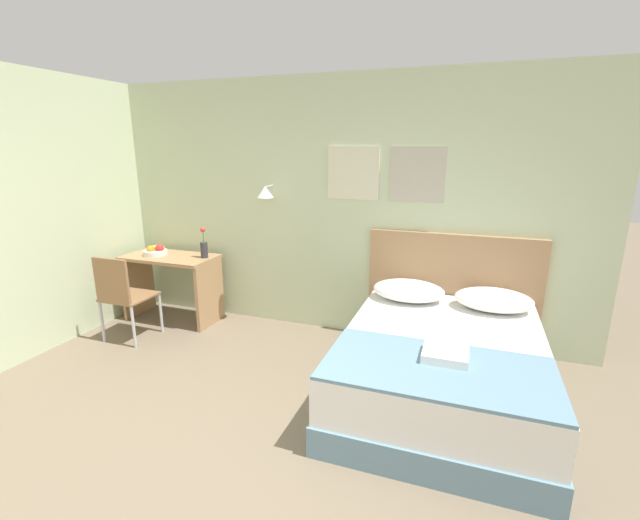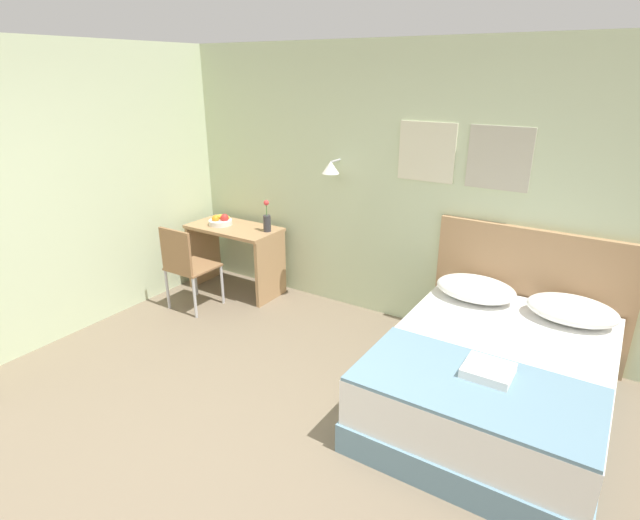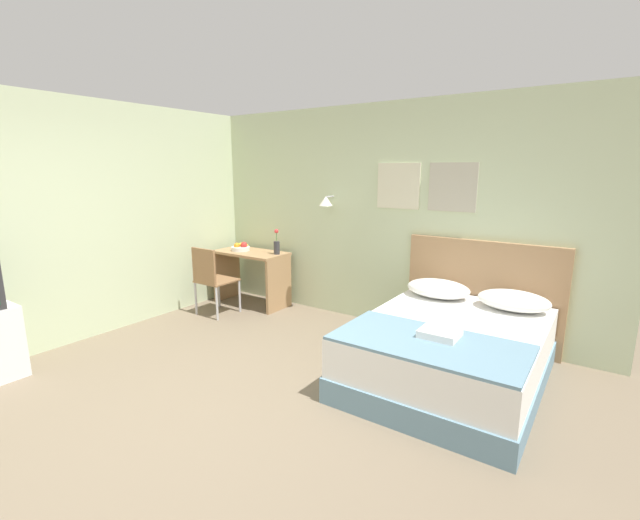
{
  "view_description": "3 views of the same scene",
  "coord_description": "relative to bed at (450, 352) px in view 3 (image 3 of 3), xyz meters",
  "views": [
    {
      "loc": [
        1.49,
        -1.37,
        1.96
      ],
      "look_at": [
        0.33,
        1.89,
        1.04
      ],
      "focal_mm": 24.0,
      "sensor_mm": 36.0,
      "label": 1
    },
    {
      "loc": [
        1.96,
        -1.47,
        2.39
      ],
      "look_at": [
        -0.1,
        1.76,
        0.92
      ],
      "focal_mm": 28.0,
      "sensor_mm": 36.0,
      "label": 2
    },
    {
      "loc": [
        2.44,
        -1.82,
        1.89
      ],
      "look_at": [
        0.22,
        1.41,
        1.06
      ],
      "focal_mm": 24.0,
      "sensor_mm": 36.0,
      "label": 3
    }
  ],
  "objects": [
    {
      "name": "wall_back",
      "position": [
        -1.36,
        1.06,
        1.05
      ],
      "size": [
        5.49,
        0.31,
        2.65
      ],
      "color": "beige",
      "rests_on": "ground_plane"
    },
    {
      "name": "bed",
      "position": [
        0.0,
        0.0,
        0.0
      ],
      "size": [
        1.51,
        1.95,
        0.56
      ],
      "color": "#66899E",
      "rests_on": "ground_plane"
    },
    {
      "name": "fruit_bowl",
      "position": [
        -3.23,
        0.66,
        0.53
      ],
      "size": [
        0.26,
        0.26,
        0.13
      ],
      "color": "silver",
      "rests_on": "desk"
    },
    {
      "name": "flower_vase",
      "position": [
        -2.64,
        0.75,
        0.6
      ],
      "size": [
        0.08,
        0.08,
        0.34
      ],
      "color": "#333338",
      "rests_on": "desk"
    },
    {
      "name": "ground_plane",
      "position": [
        -1.37,
        -1.8,
        -0.28
      ],
      "size": [
        24.0,
        24.0,
        0.0
      ],
      "primitive_type": "plane",
      "color": "#756651"
    },
    {
      "name": "pillow_left",
      "position": [
        -0.37,
        0.7,
        0.37
      ],
      "size": [
        0.66,
        0.45,
        0.18
      ],
      "color": "white",
      "rests_on": "bed"
    },
    {
      "name": "throw_blanket",
      "position": [
        -0.0,
        -0.57,
        0.29
      ],
      "size": [
        1.46,
        0.78,
        0.02
      ],
      "color": "#66899E",
      "rests_on": "bed"
    },
    {
      "name": "folded_towel_near_foot",
      "position": [
        0.04,
        -0.43,
        0.34
      ],
      "size": [
        0.3,
        0.27,
        0.06
      ],
      "color": "white",
      "rests_on": "throw_blanket"
    },
    {
      "name": "desk_chair",
      "position": [
        -3.15,
        0.01,
        0.26
      ],
      "size": [
        0.44,
        0.44,
        0.91
      ],
      "color": "#8E6642",
      "rests_on": "ground_plane"
    },
    {
      "name": "headboard",
      "position": [
        -0.0,
        1.01,
        0.3
      ],
      "size": [
        1.63,
        0.06,
        1.15
      ],
      "color": "#A87F56",
      "rests_on": "ground_plane"
    },
    {
      "name": "desk",
      "position": [
        -3.06,
        0.68,
        0.24
      ],
      "size": [
        1.04,
        0.54,
        0.76
      ],
      "color": "#A87F56",
      "rests_on": "ground_plane"
    },
    {
      "name": "wall_left",
      "position": [
        -3.75,
        -1.88,
        1.05
      ],
      "size": [
        0.06,
        5.83,
        2.65
      ],
      "color": "beige",
      "rests_on": "ground_plane"
    },
    {
      "name": "pillow_right",
      "position": [
        0.37,
        0.7,
        0.37
      ],
      "size": [
        0.66,
        0.45,
        0.18
      ],
      "color": "white",
      "rests_on": "bed"
    }
  ]
}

